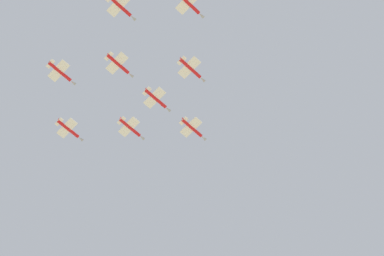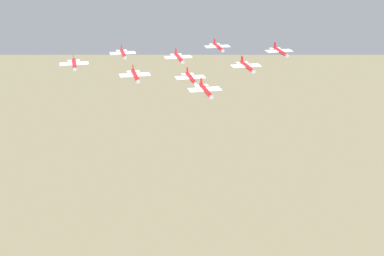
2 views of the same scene
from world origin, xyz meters
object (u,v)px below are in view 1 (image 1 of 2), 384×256
at_px(jet_starboard_outer, 69,129).
at_px(jet_center_rear, 189,4).
at_px(jet_starboard_trail, 61,72).
at_px(jet_starboard_inner, 191,69).
at_px(jet_port_trail, 119,65).
at_px(jet_lead, 193,128).
at_px(jet_port_inner, 131,128).
at_px(jet_port_outer, 156,99).
at_px(jet_tail_end, 120,6).

bearing_deg(jet_starboard_outer, jet_center_rear, 0.00).
bearing_deg(jet_starboard_outer, jet_starboard_trail, -45.00).
bearing_deg(jet_starboard_inner, jet_center_rear, -45.00).
xyz_separation_m(jet_center_rear, jet_port_trail, (-19.16, 24.15, -0.38)).
height_order(jet_starboard_inner, jet_starboard_trail, jet_starboard_inner).
relative_size(jet_starboard_outer, jet_port_trail, 1.00).
xyz_separation_m(jet_lead, jet_starboard_trail, (-47.00, -11.97, 0.31)).
relative_size(jet_port_inner, jet_starboard_inner, 1.00).
relative_size(jet_port_inner, jet_center_rear, 1.00).
relative_size(jet_port_inner, jet_starboard_outer, 1.00).
bearing_deg(jet_port_outer, jet_tail_end, -62.24).
xyz_separation_m(jet_port_outer, jet_center_rear, (4.97, -33.27, 2.17)).
bearing_deg(jet_lead, jet_starboard_trail, -108.43).
bearing_deg(jet_port_inner, jet_tail_end, -45.00).
xyz_separation_m(jet_lead, jet_port_trail, (-28.39, -18.24, 0.38)).
bearing_deg(jet_tail_end, jet_port_outer, 117.76).
distance_m(jet_center_rear, jet_tail_end, 21.72).
bearing_deg(jet_center_rear, jet_starboard_inner, 135.00).
bearing_deg(jet_starboard_inner, jet_tail_end, -90.00).
bearing_deg(jet_center_rear, jet_starboard_outer, 180.00).
bearing_deg(jet_tail_end, jet_starboard_outer, 161.57).
distance_m(jet_starboard_outer, jet_tail_end, 48.53).
distance_m(jet_port_outer, jet_starboard_trail, 32.97).
height_order(jet_starboard_outer, jet_starboard_trail, jet_starboard_outer).
distance_m(jet_port_inner, jet_tail_end, 43.41).
xyz_separation_m(jet_lead, jet_port_inner, (-21.19, 4.61, 1.40)).
xyz_separation_m(jet_starboard_inner, jet_starboard_outer, (-37.78, 30.42, 0.87)).
distance_m(jet_port_inner, jet_starboard_outer, 21.69).
distance_m(jet_starboard_outer, jet_starboard_trail, 21.72).
bearing_deg(jet_port_inner, jet_starboard_trail, -90.00).
bearing_deg(jet_lead, jet_port_outer, -90.00).
relative_size(jet_port_inner, jet_tail_end, 1.00).
xyz_separation_m(jet_lead, jet_starboard_inner, (-4.61, -21.19, 0.58)).
bearing_deg(jet_starboard_trail, jet_port_inner, 90.00).
relative_size(jet_lead, jet_starboard_trail, 1.00).
height_order(jet_port_inner, jet_port_outer, jet_port_inner).
bearing_deg(jet_tail_end, jet_lead, 108.43).
height_order(jet_lead, jet_port_outer, jet_lead).
distance_m(jet_starboard_inner, jet_starboard_trail, 43.38).
relative_size(jet_center_rear, jet_starboard_trail, 1.00).
distance_m(jet_center_rear, jet_starboard_trail, 48.50).
bearing_deg(jet_starboard_outer, jet_starboard_inner, 18.43).
bearing_deg(jet_port_trail, jet_port_outer, 90.00).
relative_size(jet_lead, jet_starboard_outer, 1.00).
xyz_separation_m(jet_starboard_inner, jet_center_rear, (-4.61, -21.19, 0.18)).
xyz_separation_m(jet_port_inner, jet_starboard_inner, (16.58, -25.80, -0.83)).
relative_size(jet_lead, jet_port_inner, 1.00).
bearing_deg(jet_tail_end, jet_starboard_trail, 180.00).
distance_m(jet_lead, jet_port_outer, 16.93).
height_order(jet_starboard_outer, jet_tail_end, jet_starboard_outer).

